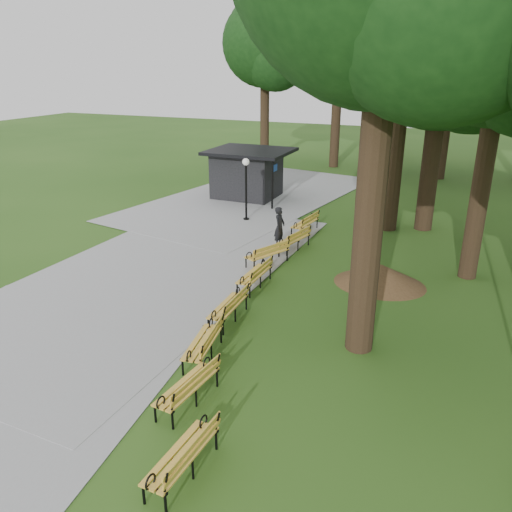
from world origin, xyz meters
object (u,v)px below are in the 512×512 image
at_px(person, 280,227).
at_px(bench_5, 267,253).
at_px(lawn_tree_4, 446,35).
at_px(bench_4, 254,275).
at_px(bench_1, 187,386).
at_px(dirt_mound, 380,274).
at_px(bench_0, 182,455).
at_px(bench_2, 203,343).
at_px(bench_3, 228,306).
at_px(lamp_post, 246,176).
at_px(bench_6, 293,239).
at_px(lawn_tree_1, 506,34).
at_px(bench_7, 305,223).
at_px(kiosk, 247,173).

distance_m(person, bench_5, 2.06).
bearing_deg(lawn_tree_4, bench_4, -117.28).
distance_m(bench_1, lawn_tree_4, 16.95).
relative_size(dirt_mound, bench_0, 1.34).
bearing_deg(bench_2, bench_3, 178.61).
height_order(bench_1, bench_2, same).
height_order(dirt_mound, bench_4, bench_4).
bearing_deg(lamp_post, bench_6, -41.52).
height_order(bench_2, bench_6, same).
bearing_deg(dirt_mound, lawn_tree_1, 34.18).
xyz_separation_m(person, lawn_tree_4, (5.07, 4.66, 7.09)).
bearing_deg(bench_5, person, -146.93).
height_order(bench_3, bench_7, same).
bearing_deg(bench_1, bench_3, -161.33).
distance_m(bench_3, lawn_tree_1, 11.31).
distance_m(bench_0, bench_4, 8.23).
distance_m(kiosk, bench_5, 10.05).
xyz_separation_m(person, kiosk, (-4.42, 6.83, 0.49)).
bearing_deg(bench_6, bench_3, 14.32).
height_order(person, bench_5, person).
bearing_deg(bench_3, lawn_tree_4, 157.63).
bearing_deg(person, bench_4, -171.28).
relative_size(lamp_post, bench_1, 1.53).
relative_size(bench_1, lawn_tree_1, 0.18).
bearing_deg(lawn_tree_4, bench_2, -106.82).
xyz_separation_m(bench_4, lawn_tree_4, (4.47, 8.66, 7.46)).
bearing_deg(bench_6, bench_0, 22.07).
distance_m(lamp_post, lawn_tree_1, 11.64).
bearing_deg(bench_2, person, 178.02).
height_order(lamp_post, bench_3, lamp_post).
distance_m(kiosk, dirt_mound, 12.62).
distance_m(lamp_post, bench_7, 3.58).
relative_size(bench_3, bench_7, 1.00).
relative_size(kiosk, lawn_tree_4, 0.36).
bearing_deg(dirt_mound, bench_1, -108.64).
xyz_separation_m(person, bench_5, (0.27, -2.01, -0.38)).
relative_size(bench_0, bench_1, 1.00).
height_order(kiosk, bench_6, kiosk).
bearing_deg(kiosk, lamp_post, -66.54).
xyz_separation_m(dirt_mound, bench_0, (-1.76, -9.82, 0.09)).
bearing_deg(bench_1, person, -164.73).
distance_m(dirt_mound, bench_5, 4.10).
bearing_deg(bench_1, dirt_mound, 167.33).
bearing_deg(lawn_tree_4, bench_1, -102.94).
bearing_deg(person, bench_3, -172.63).
bearing_deg(bench_4, lawn_tree_4, 154.31).
bearing_deg(bench_6, bench_7, -161.31).
bearing_deg(bench_4, lawn_tree_1, 121.14).
distance_m(dirt_mound, bench_2, 7.08).
bearing_deg(bench_0, bench_7, -167.98).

